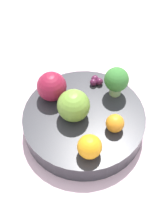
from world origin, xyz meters
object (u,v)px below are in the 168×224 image
at_px(bowl, 84,121).
at_px(broccoli, 116,81).
at_px(apple_green, 52,86).
at_px(orange_back, 115,123).
at_px(apple_red, 74,106).
at_px(orange_front, 90,147).
at_px(grape_cluster, 96,81).

relative_size(bowl, broccoli, 3.71).
distance_m(apple_green, orange_back, 0.14).
distance_m(bowl, apple_green, 0.09).
bearing_deg(orange_back, apple_red, -63.69).
height_order(apple_green, orange_front, apple_green).
distance_m(apple_red, orange_front, 0.09).
xyz_separation_m(bowl, apple_green, (0.01, -0.08, 0.05)).
height_order(bowl, apple_green, apple_green).
relative_size(broccoli, apple_green, 1.10).
xyz_separation_m(apple_red, apple_green, (-0.00, -0.07, -0.00)).
bearing_deg(apple_red, apple_green, -90.01).
xyz_separation_m(apple_green, orange_back, (-0.04, 0.14, -0.01)).
xyz_separation_m(apple_green, grape_cluster, (-0.09, 0.03, -0.02)).
xyz_separation_m(apple_red, grape_cluster, (-0.09, -0.03, -0.02)).
height_order(bowl, apple_red, apple_red).
height_order(apple_red, orange_back, apple_red).
bearing_deg(bowl, orange_back, 109.18).
bearing_deg(apple_green, orange_front, 77.04).
distance_m(orange_front, grape_cluster, 0.17).
bearing_deg(orange_back, bowl, -70.82).
relative_size(broccoli, orange_front, 1.47).
bearing_deg(orange_front, broccoli, -152.72).
bearing_deg(broccoli, bowl, 0.03).
bearing_deg(apple_red, orange_back, 116.31).
relative_size(bowl, orange_front, 5.47).
bearing_deg(apple_green, broccoli, 142.06).
bearing_deg(apple_green, apple_red, 89.99).
bearing_deg(apple_red, bowl, 140.79).
distance_m(broccoli, grape_cluster, 0.05).
relative_size(broccoli, grape_cluster, 2.38).
distance_m(bowl, grape_cluster, 0.09).
height_order(orange_front, grape_cluster, orange_front).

